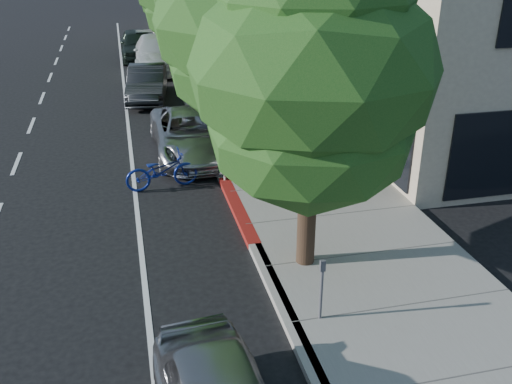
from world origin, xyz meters
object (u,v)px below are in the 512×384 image
object	(u,v)px
silver_suv	(191,134)
white_pickup	(157,53)
cyclist	(227,151)
dark_suv_far	(138,45)
bicycle	(162,171)
street_tree_0	(313,74)
street_tree_1	(245,25)
dark_sedan	(147,83)
pedestrian	(249,90)

from	to	relation	value
silver_suv	white_pickup	xyz separation A→B (m)	(-0.11, 13.11, 0.13)
cyclist	dark_suv_far	world-z (taller)	cyclist
dark_suv_far	bicycle	bearing A→B (deg)	-90.81
street_tree_0	bicycle	world-z (taller)	street_tree_0
street_tree_1	dark_suv_far	xyz separation A→B (m)	(-2.48, 17.50, -3.52)
dark_sedan	white_pickup	size ratio (longest dim) A/B	0.75
silver_suv	dark_suv_far	distance (m)	16.03
street_tree_1	white_pickup	distance (m)	15.11
cyclist	street_tree_0	bearing A→B (deg)	-156.17
cyclist	white_pickup	distance (m)	15.63
street_tree_0	white_pickup	xyz separation A→B (m)	(-1.63, 20.61, -3.46)
street_tree_1	silver_suv	distance (m)	4.22
silver_suv	white_pickup	bearing A→B (deg)	90.12
street_tree_0	bicycle	bearing A→B (deg)	118.37
silver_suv	dark_sedan	world-z (taller)	dark_sedan
street_tree_0	dark_sedan	world-z (taller)	street_tree_0
bicycle	silver_suv	bearing A→B (deg)	-32.56
white_pickup	pedestrian	xyz separation A→B (m)	(2.98, -9.02, 0.10)
bicycle	pedestrian	world-z (taller)	pedestrian
cyclist	white_pickup	xyz separation A→B (m)	(-0.83, 15.61, -0.14)
silver_suv	dark_suv_far	size ratio (longest dim) A/B	1.06
street_tree_0	pedestrian	distance (m)	12.14
silver_suv	dark_suv_far	bearing A→B (deg)	93.04
white_pickup	pedestrian	world-z (taller)	pedestrian
silver_suv	pedestrian	world-z (taller)	pedestrian
bicycle	white_pickup	world-z (taller)	white_pickup
cyclist	dark_sedan	world-z (taller)	cyclist
pedestrian	cyclist	bearing A→B (deg)	71.98
street_tree_1	white_pickup	xyz separation A→B (m)	(-1.63, 14.61, -3.50)
bicycle	dark_suv_far	size ratio (longest dim) A/B	0.43
street_tree_0	dark_sedan	distance (m)	15.30
street_tree_0	silver_suv	world-z (taller)	street_tree_0
cyclist	dark_sedan	xyz separation A→B (m)	(-1.71, 9.66, -0.26)
street_tree_0	cyclist	bearing A→B (deg)	99.09
cyclist	bicycle	size ratio (longest dim) A/B	0.96
dark_sedan	pedestrian	bearing A→B (deg)	-31.40
cyclist	dark_sedan	bearing A→B (deg)	24.80
street_tree_0	silver_suv	bearing A→B (deg)	101.50
cyclist	pedestrian	bearing A→B (deg)	-3.30
bicycle	pedestrian	bearing A→B (deg)	-38.95
cyclist	dark_sedan	distance (m)	9.82
cyclist	pedestrian	size ratio (longest dim) A/B	1.23
dark_sedan	white_pickup	xyz separation A→B (m)	(0.88, 5.95, 0.12)
bicycle	dark_suv_far	distance (m)	18.50
white_pickup	dark_suv_far	size ratio (longest dim) A/B	1.20
dark_sedan	white_pickup	distance (m)	6.01
cyclist	pedestrian	xyz separation A→B (m)	(2.15, 6.59, -0.04)
street_tree_1	dark_sedan	bearing A→B (deg)	106.19
street_tree_1	cyclist	world-z (taller)	street_tree_1
white_pickup	silver_suv	bearing A→B (deg)	-87.93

